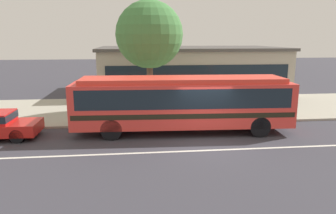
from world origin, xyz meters
The scene contains 10 objects.
ground_plane centered at (0.00, 0.00, 0.00)m, with size 120.00×120.00×0.00m, color #393841.
sidewalk_slab centered at (0.00, 7.39, 0.06)m, with size 60.00×8.00×0.12m, color #A49F8E.
lane_stripe_center centered at (0.00, -0.80, 0.00)m, with size 56.00×0.16×0.01m, color silver.
transit_bus centered at (-0.86, 2.04, 1.63)m, with size 10.88×2.89×2.80m.
pedestrian_waiting_near_sign centered at (-4.22, 4.83, 1.10)m, with size 0.47×0.47×1.67m.
pedestrian_walking_along_curb centered at (-3.17, 4.26, 1.14)m, with size 0.45×0.45×1.73m.
pedestrian_standing_by_tree centered at (-1.72, 4.92, 1.06)m, with size 0.45×0.45×1.62m.
bus_stop_sign centered at (3.07, 4.09, 1.65)m, with size 0.12×0.44×2.37m.
street_tree_near_stop centered at (-2.22, 6.73, 4.88)m, with size 4.16×4.16×6.87m.
station_building centered at (1.76, 14.81, 1.96)m, with size 15.78×8.98×3.90m.
Camera 1 is at (-3.34, -13.55, 4.71)m, focal length 34.39 mm.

